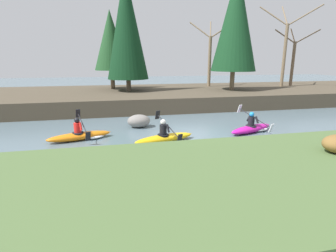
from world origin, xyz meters
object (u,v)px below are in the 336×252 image
at_px(kayaker_lead, 253,128).
at_px(kayaker_middle, 165,137).
at_px(boulder_midstream, 139,121).
at_px(kayaker_trailing, 82,135).

distance_m(kayaker_lead, kayaker_middle, 4.58).
bearing_deg(kayaker_middle, boulder_midstream, 88.92).
distance_m(kayaker_trailing, boulder_midstream, 3.15).
bearing_deg(kayaker_lead, kayaker_middle, 166.80).
height_order(kayaker_middle, boulder_midstream, kayaker_middle).
relative_size(kayaker_middle, boulder_midstream, 2.36).
bearing_deg(boulder_midstream, kayaker_middle, -74.11).
xyz_separation_m(kayaker_trailing, boulder_midstream, (2.67, 1.67, 0.13)).
xyz_separation_m(kayaker_lead, kayaker_trailing, (-8.00, 0.44, 0.00)).
xyz_separation_m(kayaker_middle, kayaker_trailing, (-3.47, 1.14, -0.02)).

